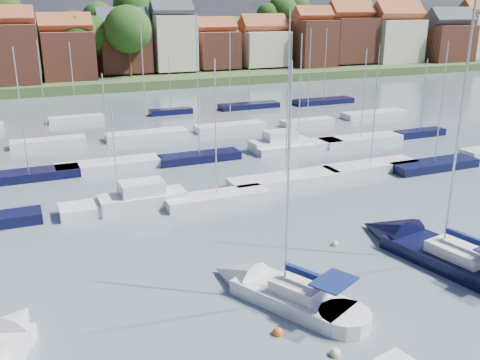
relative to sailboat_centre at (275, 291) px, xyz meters
name	(u,v)px	position (x,y,z in m)	size (l,w,h in m)	color
ground	(148,145)	(1.74, 36.97, -0.36)	(260.00, 260.00, 0.00)	#45565E
sailboat_centre	(275,291)	(0.00, 0.00, 0.00)	(7.16, 10.71, 14.41)	silver
sailboat_navy	(426,249)	(11.79, 1.04, -0.01)	(6.08, 14.02, 18.73)	black
buoy_c	(278,334)	(-1.49, -3.34, -0.36)	(0.54, 0.54, 0.54)	#D85914
buoy_d	(335,356)	(0.24, -5.94, -0.36)	(0.55, 0.55, 0.55)	beige
buoy_e	(335,245)	(6.94, 4.53, -0.36)	(0.49, 0.49, 0.49)	beige
marina_field	(175,150)	(3.65, 32.12, 0.07)	(79.62, 41.41, 15.93)	silver
far_shore_town	(72,49)	(3.97, 129.63, 4.25)	(212.46, 90.00, 22.27)	#3F572B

